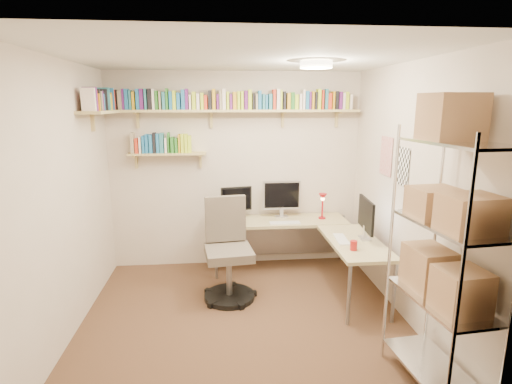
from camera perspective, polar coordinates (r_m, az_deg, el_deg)
ground at (r=4.19m, az=-1.69°, el=-17.73°), size 3.20×3.20×0.00m
room_shell at (r=3.66m, az=-1.78°, el=3.72°), size 3.24×3.04×2.52m
wall_shelves at (r=4.91m, az=-8.06°, el=11.47°), size 3.12×1.09×0.80m
corner_desk at (r=4.89m, az=4.60°, el=-4.78°), size 1.87×1.72×1.15m
office_chair at (r=4.44m, az=-4.01°, el=-9.19°), size 0.58×0.59×1.11m
wire_rack at (r=3.10m, az=25.66°, el=-4.30°), size 0.49×0.88×2.18m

